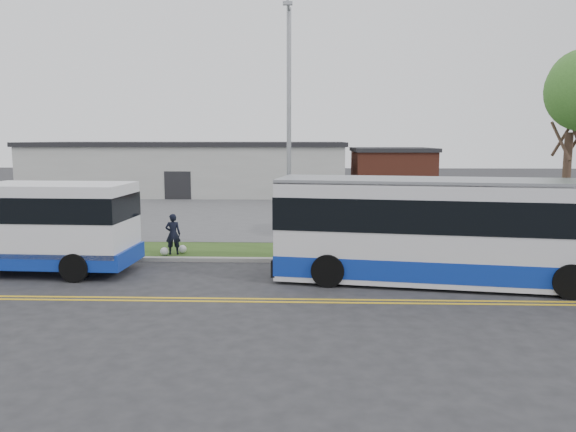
{
  "coord_description": "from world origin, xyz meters",
  "views": [
    {
      "loc": [
        3.76,
        -19.59,
        4.6
      ],
      "look_at": [
        2.98,
        2.21,
        1.6
      ],
      "focal_mm": 35.0,
      "sensor_mm": 36.0,
      "label": 1
    }
  ],
  "objects_px": {
    "parked_car_a": "(100,203)",
    "parked_car_b": "(71,209)",
    "tree_east": "(572,97)",
    "streetlight_near": "(289,123)",
    "pedestrian": "(173,234)",
    "shuttle_bus": "(35,225)",
    "transit_bus": "(465,231)"
  },
  "relations": [
    {
      "from": "tree_east",
      "to": "transit_bus",
      "type": "bearing_deg",
      "value": -137.45
    },
    {
      "from": "streetlight_near",
      "to": "parked_car_a",
      "type": "bearing_deg",
      "value": 138.42
    },
    {
      "from": "shuttle_bus",
      "to": "parked_car_b",
      "type": "distance_m",
      "value": 12.43
    },
    {
      "from": "parked_car_a",
      "to": "parked_car_b",
      "type": "distance_m",
      "value": 2.18
    },
    {
      "from": "shuttle_bus",
      "to": "transit_bus",
      "type": "xyz_separation_m",
      "value": [
        14.41,
        -1.0,
        0.04
      ]
    },
    {
      "from": "shuttle_bus",
      "to": "streetlight_near",
      "type": "bearing_deg",
      "value": 24.7
    },
    {
      "from": "tree_east",
      "to": "transit_bus",
      "type": "xyz_separation_m",
      "value": [
        -5.23,
        -4.8,
        -4.52
      ]
    },
    {
      "from": "shuttle_bus",
      "to": "parked_car_b",
      "type": "bearing_deg",
      "value": 110.5
    },
    {
      "from": "shuttle_bus",
      "to": "transit_bus",
      "type": "height_order",
      "value": "transit_bus"
    },
    {
      "from": "streetlight_near",
      "to": "pedestrian",
      "type": "distance_m",
      "value": 6.31
    },
    {
      "from": "parked_car_b",
      "to": "pedestrian",
      "type": "bearing_deg",
      "value": -23.98
    },
    {
      "from": "parked_car_a",
      "to": "pedestrian",
      "type": "bearing_deg",
      "value": -65.73
    },
    {
      "from": "streetlight_near",
      "to": "parked_car_a",
      "type": "relative_size",
      "value": 2.07
    },
    {
      "from": "tree_east",
      "to": "shuttle_bus",
      "type": "distance_m",
      "value": 20.52
    },
    {
      "from": "tree_east",
      "to": "parked_car_a",
      "type": "height_order",
      "value": "tree_east"
    },
    {
      "from": "streetlight_near",
      "to": "pedestrian",
      "type": "height_order",
      "value": "streetlight_near"
    },
    {
      "from": "tree_east",
      "to": "parked_car_a",
      "type": "distance_m",
      "value": 25.21
    },
    {
      "from": "streetlight_near",
      "to": "parked_car_b",
      "type": "height_order",
      "value": "streetlight_near"
    },
    {
      "from": "transit_bus",
      "to": "pedestrian",
      "type": "height_order",
      "value": "transit_bus"
    },
    {
      "from": "tree_east",
      "to": "streetlight_near",
      "type": "height_order",
      "value": "streetlight_near"
    },
    {
      "from": "tree_east",
      "to": "streetlight_near",
      "type": "relative_size",
      "value": 0.88
    },
    {
      "from": "streetlight_near",
      "to": "transit_bus",
      "type": "bearing_deg",
      "value": -38.1
    },
    {
      "from": "streetlight_near",
      "to": "transit_bus",
      "type": "relative_size",
      "value": 0.77
    },
    {
      "from": "streetlight_near",
      "to": "pedestrian",
      "type": "xyz_separation_m",
      "value": [
        -4.52,
        -0.83,
        -4.33
      ]
    },
    {
      "from": "transit_bus",
      "to": "parked_car_a",
      "type": "height_order",
      "value": "transit_bus"
    },
    {
      "from": "shuttle_bus",
      "to": "transit_bus",
      "type": "relative_size",
      "value": 0.67
    },
    {
      "from": "tree_east",
      "to": "parked_car_a",
      "type": "xyz_separation_m",
      "value": [
        -22.53,
        9.96,
        -5.35
      ]
    },
    {
      "from": "streetlight_near",
      "to": "pedestrian",
      "type": "relative_size",
      "value": 5.89
    },
    {
      "from": "parked_car_a",
      "to": "tree_east",
      "type": "bearing_deg",
      "value": -31.95
    },
    {
      "from": "tree_east",
      "to": "pedestrian",
      "type": "relative_size",
      "value": 5.17
    },
    {
      "from": "tree_east",
      "to": "parked_car_b",
      "type": "height_order",
      "value": "tree_east"
    },
    {
      "from": "streetlight_near",
      "to": "parked_car_a",
      "type": "xyz_separation_m",
      "value": [
        -11.53,
        10.23,
        -4.38
      ]
    }
  ]
}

